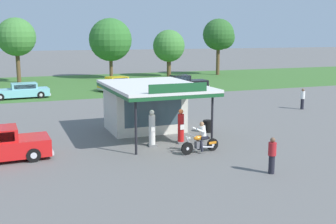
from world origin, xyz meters
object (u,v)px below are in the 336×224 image
(parked_car_back_row_centre, at_px, (183,83))
(spare_tire_stack, at_px, (208,126))
(gas_pump_nearside, at_px, (152,130))
(bystander_leaning_by_kiosk, at_px, (146,99))
(bystander_chatting_near_pumps, at_px, (303,98))
(parked_car_second_row_spare, at_px, (120,84))
(gas_pump_offside, at_px, (181,128))
(bystander_standing_back_lot, at_px, (272,155))
(parked_car_back_row_centre_right, at_px, (21,91))
(motorcycle_with_rider, at_px, (201,140))

(parked_car_back_row_centre, height_order, spare_tire_stack, parked_car_back_row_centre)
(gas_pump_nearside, bearing_deg, bystander_leaning_by_kiosk, 73.29)
(bystander_chatting_near_pumps, bearing_deg, parked_car_second_row_spare, 123.04)
(gas_pump_offside, height_order, spare_tire_stack, gas_pump_offside)
(bystander_standing_back_lot, bearing_deg, parked_car_second_row_spare, 88.28)
(parked_car_back_row_centre, distance_m, parked_car_back_row_centre_right, 16.99)
(gas_pump_offside, distance_m, spare_tire_stack, 3.21)
(gas_pump_nearside, height_order, parked_car_back_row_centre_right, gas_pump_nearside)
(spare_tire_stack, bearing_deg, bystander_leaning_by_kiosk, 96.80)
(bystander_leaning_by_kiosk, bearing_deg, parked_car_back_row_centre_right, 132.31)
(gas_pump_offside, xyz_separation_m, spare_tire_stack, (2.57, 1.85, -0.50))
(parked_car_back_row_centre_right, bearing_deg, parked_car_second_row_spare, 11.49)
(motorcycle_with_rider, height_order, parked_car_second_row_spare, motorcycle_with_rider)
(gas_pump_offside, relative_size, bystander_leaning_by_kiosk, 1.18)
(gas_pump_nearside, bearing_deg, motorcycle_with_rider, -47.96)
(parked_car_back_row_centre, xyz_separation_m, bystander_chatting_near_pumps, (3.76, -15.25, 0.19))
(bystander_leaning_by_kiosk, bearing_deg, motorcycle_with_rider, -95.93)
(parked_car_back_row_centre, bearing_deg, bystander_chatting_near_pumps, -76.14)
(gas_pump_nearside, height_order, motorcycle_with_rider, gas_pump_nearside)
(parked_car_back_row_centre, distance_m, bystander_chatting_near_pumps, 15.70)
(gas_pump_nearside, xyz_separation_m, bystander_leaning_by_kiosk, (3.19, 10.61, -0.05))
(parked_car_back_row_centre, xyz_separation_m, bystander_standing_back_lot, (-7.77, -27.53, 0.14))
(parked_car_second_row_spare, height_order, bystander_leaning_by_kiosk, bystander_leaning_by_kiosk)
(gas_pump_nearside, xyz_separation_m, parked_car_back_row_centre, (11.06, 21.49, -0.21))
(bystander_leaning_by_kiosk, relative_size, bystander_standing_back_lot, 1.01)
(spare_tire_stack, bearing_deg, bystander_chatting_near_pumps, 22.53)
(motorcycle_with_rider, height_order, bystander_chatting_near_pumps, bystander_chatting_near_pumps)
(bystander_leaning_by_kiosk, bearing_deg, bystander_chatting_near_pumps, -20.59)
(parked_car_back_row_centre_right, bearing_deg, gas_pump_offside, -69.83)
(bystander_chatting_near_pumps, bearing_deg, spare_tire_stack, -157.47)
(gas_pump_offside, relative_size, motorcycle_with_rider, 0.87)
(motorcycle_with_rider, distance_m, bystander_chatting_near_pumps, 15.39)
(motorcycle_with_rider, distance_m, bystander_leaning_by_kiosk, 12.76)
(gas_pump_offside, bearing_deg, parked_car_back_row_centre, 66.37)
(motorcycle_with_rider, xyz_separation_m, bystander_leaning_by_kiosk, (1.32, 12.69, 0.19))
(parked_car_second_row_spare, bearing_deg, gas_pump_nearside, -100.39)
(bystander_standing_back_lot, bearing_deg, parked_car_back_row_centre_right, 109.05)
(parked_car_back_row_centre_right, xyz_separation_m, bystander_leaning_by_kiosk, (9.09, -9.99, 0.19))
(bystander_leaning_by_kiosk, bearing_deg, parked_car_second_row_spare, 85.41)
(gas_pump_offside, relative_size, parked_car_back_row_centre_right, 0.34)
(gas_pump_nearside, bearing_deg, gas_pump_offside, -0.00)
(gas_pump_nearside, bearing_deg, parked_car_second_row_spare, 79.61)
(gas_pump_offside, height_order, parked_car_back_row_centre_right, gas_pump_offside)
(gas_pump_nearside, distance_m, bystander_leaning_by_kiosk, 11.08)
(gas_pump_nearside, distance_m, parked_car_back_row_centre, 24.17)
(motorcycle_with_rider, relative_size, parked_car_second_row_spare, 0.42)
(gas_pump_offside, bearing_deg, spare_tire_stack, 35.72)
(parked_car_second_row_spare, xyz_separation_m, bystander_chatting_near_pumps, (10.67, -16.41, 0.19))
(parked_car_back_row_centre_right, distance_m, bystander_standing_back_lot, 28.19)
(parked_car_back_row_centre, bearing_deg, bystander_leaning_by_kiosk, -125.91)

